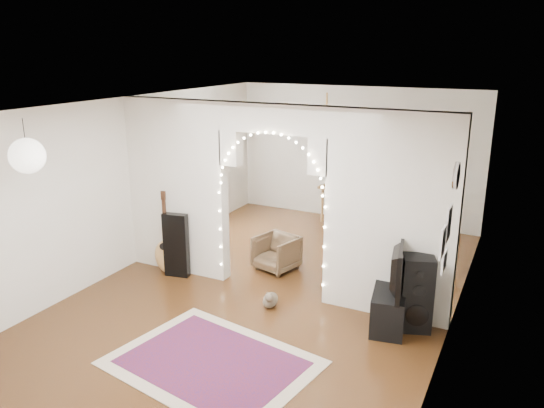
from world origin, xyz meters
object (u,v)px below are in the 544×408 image
at_px(dining_table, 353,190).
at_px(media_console, 389,305).
at_px(floor_speaker, 417,294).
at_px(dining_chair_right, 394,241).
at_px(bookcase, 369,191).
at_px(dining_chair_left, 276,253).
at_px(acoustic_guitar, 166,244).

bearing_deg(dining_table, media_console, -53.49).
height_order(floor_speaker, dining_chair_right, floor_speaker).
height_order(bookcase, dining_chair_left, bookcase).
relative_size(media_console, bookcase, 0.72).
bearing_deg(acoustic_guitar, dining_chair_right, 25.37).
xyz_separation_m(media_console, dining_table, (-1.70, 3.70, 0.43)).
height_order(dining_table, dining_chair_right, dining_table).
relative_size(media_console, dining_chair_right, 1.78).
bearing_deg(dining_chair_right, floor_speaker, -77.52).
xyz_separation_m(media_console, dining_chair_right, (-0.52, 2.33, 0.01)).
bearing_deg(media_console, dining_table, 104.54).
xyz_separation_m(acoustic_guitar, dining_table, (1.81, 3.70, 0.19)).
bearing_deg(dining_chair_left, bookcase, 92.63).
bearing_deg(floor_speaker, dining_table, 99.11).
height_order(acoustic_guitar, media_console, acoustic_guitar).
bearing_deg(media_console, bookcase, 100.43).
distance_m(dining_table, dining_chair_left, 2.84).
bearing_deg(bookcase, dining_chair_left, -124.60).
xyz_separation_m(bookcase, dining_chair_right, (0.89, -1.42, -0.44)).
relative_size(floor_speaker, dining_chair_left, 1.59).
xyz_separation_m(floor_speaker, dining_table, (-2.03, 3.70, 0.20)).
bearing_deg(dining_chair_right, dining_chair_left, -144.70).
height_order(acoustic_guitar, dining_chair_left, acoustic_guitar).
distance_m(floor_speaker, bookcase, 4.14).
xyz_separation_m(dining_chair_left, dining_chair_right, (1.53, 1.42, -0.02)).
height_order(media_console, dining_chair_left, dining_chair_left).
relative_size(floor_speaker, dining_chair_right, 1.73).
xyz_separation_m(floor_speaker, bookcase, (-1.74, 3.75, 0.21)).
relative_size(acoustic_guitar, dining_chair_right, 2.02).
distance_m(floor_speaker, dining_chair_right, 2.49).
distance_m(acoustic_guitar, media_console, 3.52).
distance_m(bookcase, dining_chair_left, 2.94).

